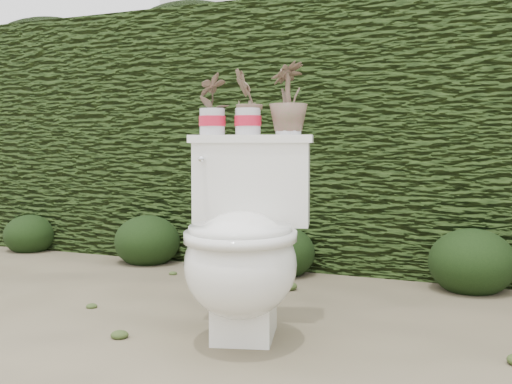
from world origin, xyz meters
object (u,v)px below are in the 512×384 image
at_px(toilet, 244,246).
at_px(potted_plant_center, 248,104).
at_px(potted_plant_right, 288,101).
at_px(potted_plant_left, 212,106).

relative_size(toilet, potted_plant_center, 3.09).
distance_m(potted_plant_center, potted_plant_right, 0.17).
distance_m(potted_plant_left, potted_plant_right, 0.31).
bearing_deg(toilet, potted_plant_right, 58.02).
bearing_deg(potted_plant_right, potted_plant_left, -60.99).
height_order(toilet, potted_plant_left, potted_plant_left).
relative_size(potted_plant_center, potted_plant_right, 0.91).
bearing_deg(potted_plant_center, potted_plant_left, -77.94).
bearing_deg(potted_plant_right, potted_plant_center, -60.99).
relative_size(toilet, potted_plant_left, 3.28).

